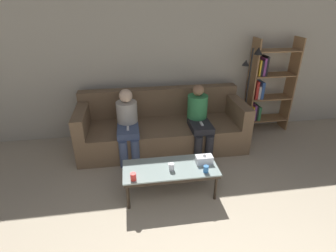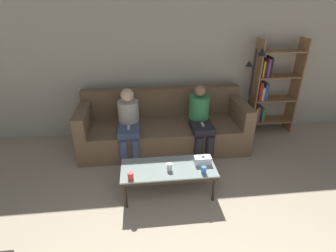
# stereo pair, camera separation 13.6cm
# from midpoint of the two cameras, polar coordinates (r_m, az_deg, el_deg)

# --- Properties ---
(wall_back) EXTENTS (12.00, 0.06, 2.60)m
(wall_back) POSITION_cam_midpoint_polar(r_m,az_deg,el_deg) (4.74, -3.18, 13.20)
(wall_back) COLOR #B7B2A3
(wall_back) RESTS_ON ground_plane
(couch) EXTENTS (2.78, 1.00, 0.94)m
(couch) POSITION_cam_midpoint_polar(r_m,az_deg,el_deg) (4.55, -2.15, -0.38)
(couch) COLOR brown
(couch) RESTS_ON ground_plane
(coffee_table) EXTENTS (1.21, 0.52, 0.41)m
(coffee_table) POSITION_cam_midpoint_polar(r_m,az_deg,el_deg) (3.42, -0.66, -9.55)
(coffee_table) COLOR #8C9E99
(coffee_table) RESTS_ON ground_plane
(cup_near_left) EXTENTS (0.07, 0.07, 0.09)m
(cup_near_left) POSITION_cam_midpoint_polar(r_m,az_deg,el_deg) (3.31, 7.08, -9.30)
(cup_near_left) COLOR #3372BF
(cup_near_left) RESTS_ON coffee_table
(cup_near_right) EXTENTS (0.07, 0.07, 0.10)m
(cup_near_right) POSITION_cam_midpoint_polar(r_m,az_deg,el_deg) (3.32, -0.39, -8.90)
(cup_near_right) COLOR silver
(cup_near_right) RESTS_ON coffee_table
(cup_far_center) EXTENTS (0.07, 0.07, 0.09)m
(cup_far_center) POSITION_cam_midpoint_polar(r_m,az_deg,el_deg) (3.20, -8.79, -10.89)
(cup_far_center) COLOR red
(cup_far_center) RESTS_ON coffee_table
(tissue_box) EXTENTS (0.22, 0.12, 0.13)m
(tissue_box) POSITION_cam_midpoint_polar(r_m,az_deg,el_deg) (3.48, 6.75, -7.22)
(tissue_box) COLOR white
(tissue_box) RESTS_ON coffee_table
(game_remote) EXTENTS (0.04, 0.15, 0.02)m
(game_remote) POSITION_cam_midpoint_polar(r_m,az_deg,el_deg) (3.39, -0.67, -8.85)
(game_remote) COLOR white
(game_remote) RESTS_ON coffee_table
(bookshelf) EXTENTS (0.81, 0.32, 1.75)m
(bookshelf) POSITION_cam_midpoint_polar(r_m,az_deg,el_deg) (5.23, 19.73, 7.81)
(bookshelf) COLOR #9E754C
(bookshelf) RESTS_ON ground_plane
(standing_lamp) EXTENTS (0.31, 0.26, 1.62)m
(standing_lamp) POSITION_cam_midpoint_polar(r_m,az_deg,el_deg) (4.89, 16.46, 8.84)
(standing_lamp) COLOR black
(standing_lamp) RESTS_ON ground_plane
(seated_person_left_end) EXTENTS (0.33, 0.70, 1.10)m
(seated_person_left_end) POSITION_cam_midpoint_polar(r_m,az_deg,el_deg) (4.20, -9.72, 0.85)
(seated_person_left_end) COLOR #47567A
(seated_person_left_end) RESTS_ON ground_plane
(seated_person_mid_left) EXTENTS (0.33, 0.72, 1.12)m
(seated_person_mid_left) POSITION_cam_midpoint_polar(r_m,az_deg,el_deg) (4.31, 5.85, 1.88)
(seated_person_mid_left) COLOR #28282D
(seated_person_mid_left) RESTS_ON ground_plane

